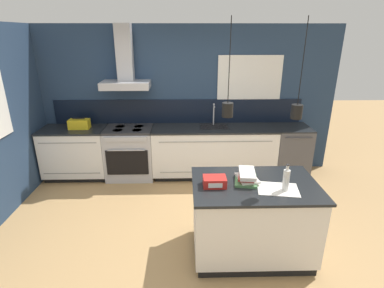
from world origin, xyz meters
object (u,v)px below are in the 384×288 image
oven_range (130,153)px  book_stack (247,177)px  dishwasher (290,151)px  bottle_on_island (286,180)px  yellow_toolbox (79,124)px  red_supply_box (215,182)px

oven_range → book_stack: (1.65, -2.01, 0.51)m
dishwasher → bottle_on_island: (-0.85, -2.22, 0.58)m
bottle_on_island → yellow_toolbox: 3.61m
oven_range → yellow_toolbox: 0.99m
book_stack → yellow_toolbox: bearing=141.0°
dishwasher → book_stack: size_ratio=2.57×
book_stack → bottle_on_island: bearing=-29.9°
oven_range → yellow_toolbox: yellow_toolbox is taller
dishwasher → bottle_on_island: 2.45m
oven_range → yellow_toolbox: size_ratio=2.68×
dishwasher → red_supply_box: 2.68m
book_stack → red_supply_box: book_stack is taller
dishwasher → oven_range: bearing=-179.9°
oven_range → bottle_on_island: (2.02, -2.22, 0.58)m
bottle_on_island → book_stack: (-0.36, 0.21, -0.07)m
bottle_on_island → yellow_toolbox: bearing=142.1°
oven_range → red_supply_box: red_supply_box is taller
red_supply_box → book_stack: bearing=14.3°
dishwasher → book_stack: bearing=-121.1°
book_stack → dishwasher: bearing=58.9°
oven_range → red_supply_box: (1.29, -2.10, 0.51)m
yellow_toolbox → dishwasher: bearing=-0.0°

